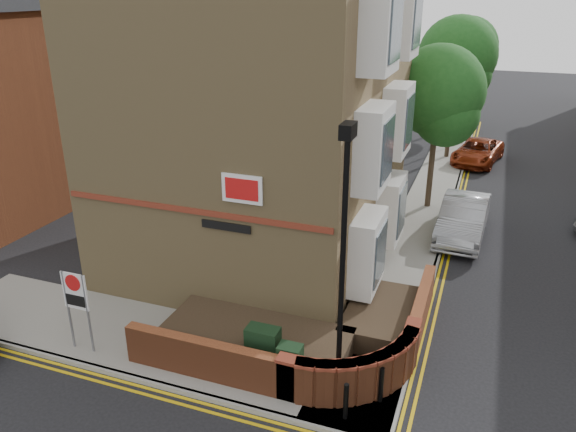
% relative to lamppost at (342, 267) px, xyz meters
% --- Properties ---
extents(ground, '(120.00, 120.00, 0.00)m').
position_rel_lamppost_xyz_m(ground, '(-1.60, -1.20, -3.34)').
color(ground, black).
rests_on(ground, ground).
extents(pavement_corner, '(13.00, 3.00, 0.12)m').
position_rel_lamppost_xyz_m(pavement_corner, '(-5.10, 0.30, -3.28)').
color(pavement_corner, gray).
rests_on(pavement_corner, ground).
extents(pavement_main, '(2.00, 32.00, 0.12)m').
position_rel_lamppost_xyz_m(pavement_main, '(0.40, 14.80, -3.28)').
color(pavement_main, gray).
rests_on(pavement_main, ground).
extents(kerb_side, '(13.00, 0.15, 0.12)m').
position_rel_lamppost_xyz_m(kerb_side, '(-5.10, -1.20, -3.28)').
color(kerb_side, gray).
rests_on(kerb_side, ground).
extents(kerb_main_near, '(0.15, 32.00, 0.12)m').
position_rel_lamppost_xyz_m(kerb_main_near, '(1.40, 14.80, -3.28)').
color(kerb_main_near, gray).
rests_on(kerb_main_near, ground).
extents(yellow_lines_side, '(13.00, 0.28, 0.01)m').
position_rel_lamppost_xyz_m(yellow_lines_side, '(-5.10, -1.45, -3.34)').
color(yellow_lines_side, gold).
rests_on(yellow_lines_side, ground).
extents(yellow_lines_main, '(0.28, 32.00, 0.01)m').
position_rel_lamppost_xyz_m(yellow_lines_main, '(1.65, 14.80, -3.34)').
color(yellow_lines_main, gold).
rests_on(yellow_lines_main, ground).
extents(corner_building, '(8.95, 10.40, 13.60)m').
position_rel_lamppost_xyz_m(corner_building, '(-4.44, 6.80, 2.88)').
color(corner_building, '#9B8252').
rests_on(corner_building, ground).
extents(garden_wall, '(6.80, 6.00, 1.20)m').
position_rel_lamppost_xyz_m(garden_wall, '(-1.60, 1.30, -3.34)').
color(garden_wall, brown).
rests_on(garden_wall, ground).
extents(lamppost, '(0.25, 0.50, 6.30)m').
position_rel_lamppost_xyz_m(lamppost, '(0.00, 0.00, 0.00)').
color(lamppost, black).
rests_on(lamppost, pavement_corner).
extents(utility_cabinet_large, '(0.80, 0.45, 1.20)m').
position_rel_lamppost_xyz_m(utility_cabinet_large, '(-1.90, 0.10, -2.62)').
color(utility_cabinet_large, black).
rests_on(utility_cabinet_large, pavement_corner).
extents(utility_cabinet_small, '(0.55, 0.40, 1.10)m').
position_rel_lamppost_xyz_m(utility_cabinet_small, '(-1.10, -0.20, -2.67)').
color(utility_cabinet_small, black).
rests_on(utility_cabinet_small, pavement_corner).
extents(bollard_near, '(0.11, 0.11, 0.90)m').
position_rel_lamppost_xyz_m(bollard_near, '(0.40, -0.80, -2.77)').
color(bollard_near, black).
rests_on(bollard_near, pavement_corner).
extents(bollard_far, '(0.11, 0.11, 0.90)m').
position_rel_lamppost_xyz_m(bollard_far, '(1.00, -0.00, -2.77)').
color(bollard_far, black).
rests_on(bollard_far, pavement_corner).
extents(zone_sign, '(0.72, 0.07, 2.20)m').
position_rel_lamppost_xyz_m(zone_sign, '(-6.60, -0.70, -1.70)').
color(zone_sign, slate).
rests_on(zone_sign, pavement_corner).
extents(tree_near, '(3.64, 3.65, 6.70)m').
position_rel_lamppost_xyz_m(tree_near, '(0.40, 12.85, 1.36)').
color(tree_near, '#382B1E').
rests_on(tree_near, pavement_main).
extents(tree_mid, '(4.03, 4.03, 7.42)m').
position_rel_lamppost_xyz_m(tree_mid, '(0.40, 20.85, 1.85)').
color(tree_mid, '#382B1E').
rests_on(tree_mid, pavement_main).
extents(tree_far, '(3.81, 3.81, 7.00)m').
position_rel_lamppost_xyz_m(tree_far, '(0.40, 28.85, 1.57)').
color(tree_far, '#382B1E').
rests_on(tree_far, pavement_main).
extents(traffic_light_assembly, '(0.20, 0.16, 4.20)m').
position_rel_lamppost_xyz_m(traffic_light_assembly, '(0.80, 23.80, -0.56)').
color(traffic_light_assembly, black).
rests_on(traffic_light_assembly, pavement_main).
extents(silver_car_near, '(1.80, 4.68, 1.52)m').
position_rel_lamppost_xyz_m(silver_car_near, '(2.00, 10.27, -2.58)').
color(silver_car_near, '#9C9FA4').
rests_on(silver_car_near, ground).
extents(red_car_main, '(2.82, 4.76, 1.24)m').
position_rel_lamppost_xyz_m(red_car_main, '(2.01, 20.50, -2.72)').
color(red_car_main, maroon).
rests_on(red_car_main, ground).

